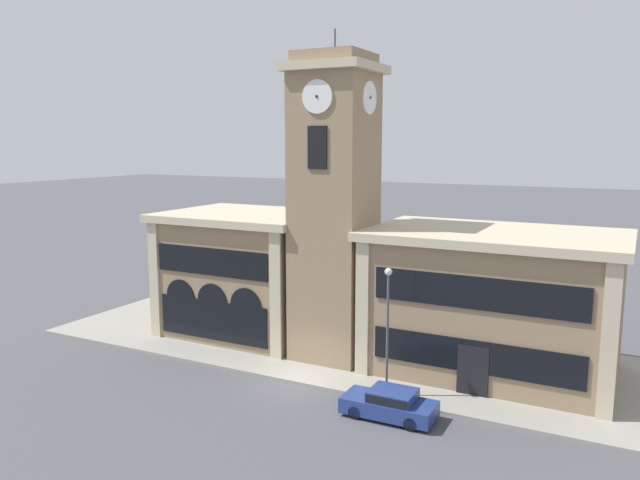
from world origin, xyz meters
TOP-DOWN VIEW (x-y plane):
  - ground_plane at (0.00, 0.00)m, footprint 300.00×300.00m
  - sidewalk_kerb at (0.00, 6.02)m, footprint 37.04×12.05m
  - clock_tower at (0.00, 4.48)m, footprint 4.61×4.61m
  - town_hall_left_wing at (-6.98, 6.25)m, footprint 10.15×8.22m
  - town_hall_right_wing at (8.39, 6.26)m, footprint 12.97×8.22m
  - parked_car_near at (5.70, -1.42)m, footprint 4.17×1.84m
  - street_lamp at (4.76, 0.54)m, footprint 0.36×0.36m

SIDE VIEW (x-z plane):
  - ground_plane at x=0.00m, z-range 0.00..0.00m
  - sidewalk_kerb at x=0.00m, z-range 0.00..0.15m
  - parked_car_near at x=5.70m, z-range 0.03..1.35m
  - town_hall_right_wing at x=8.39m, z-range 0.03..7.65m
  - town_hall_left_wing at x=-6.98m, z-range 0.03..7.80m
  - street_lamp at x=4.76m, z-range 1.08..7.30m
  - clock_tower at x=0.00m, z-range -0.55..17.47m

